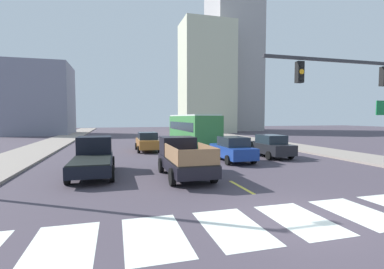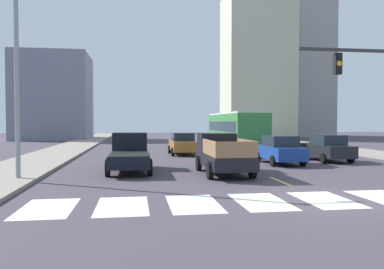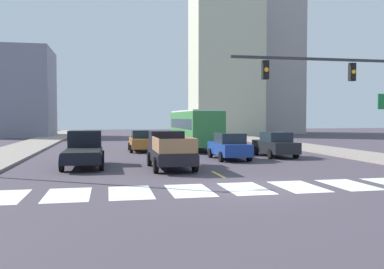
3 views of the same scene
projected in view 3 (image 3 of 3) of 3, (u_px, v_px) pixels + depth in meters
ground_plane at (245, 188)px, 15.87m from camera, size 160.00×160.00×0.00m
sidewalk_right at (313, 148)px, 35.95m from camera, size 3.95×110.00×0.15m
sidewalk_left at (11, 153)px, 31.03m from camera, size 3.95×110.00×0.15m
crosswalk_stripe_0 at (1, 197)px, 14.13m from camera, size 1.56×2.82×0.01m
crosswalk_stripe_1 at (68, 195)px, 14.56m from camera, size 1.56×2.82×0.01m
crosswalk_stripe_2 at (130, 193)px, 15.00m from camera, size 1.56×2.82×0.01m
crosswalk_stripe_3 at (190, 190)px, 15.43m from camera, size 1.56×2.82×0.01m
crosswalk_stripe_4 at (245, 188)px, 15.87m from camera, size 1.56×2.82×0.01m
crosswalk_stripe_5 at (298, 186)px, 16.31m from camera, size 1.56×2.82×0.01m
crosswalk_stripe_6 at (349, 185)px, 16.74m from camera, size 1.56×2.82×0.01m
lane_dash_0 at (218, 174)px, 19.79m from camera, size 0.16×2.40×0.01m
lane_dash_1 at (196, 163)px, 24.68m from camera, size 0.16×2.40×0.01m
lane_dash_2 at (182, 156)px, 29.58m from camera, size 0.16×2.40×0.01m
lane_dash_3 at (171, 150)px, 34.47m from camera, size 0.16×2.40×0.01m
lane_dash_4 at (163, 146)px, 39.37m from camera, size 0.16×2.40×0.01m
lane_dash_5 at (157, 143)px, 44.26m from camera, size 0.16×2.40×0.01m
lane_dash_6 at (152, 140)px, 49.16m from camera, size 0.16×2.40×0.01m
lane_dash_7 at (148, 138)px, 54.05m from camera, size 0.16×2.40×0.01m
pickup_stakebed at (170, 151)px, 22.34m from camera, size 2.18×5.20×1.96m
pickup_dark at (84, 150)px, 22.95m from camera, size 2.18×5.20×1.96m
city_bus at (194, 126)px, 35.63m from camera, size 2.72×10.80×3.32m
sedan_near_left at (229, 146)px, 26.77m from camera, size 2.02×4.40×1.72m
sedan_far at (275, 144)px, 28.64m from camera, size 2.02×4.40×1.72m
sedan_near_right at (142, 141)px, 33.14m from camera, size 2.02×4.40×1.72m
traffic_signal_gantry at (376, 85)px, 19.67m from camera, size 10.86×0.27×6.00m
tower_tall_centre at (264, 34)px, 72.03m from camera, size 10.79×10.86×34.51m
block_mid_left at (15, 93)px, 58.39m from camera, size 10.17×10.33×12.38m
block_mid_right at (226, 64)px, 63.11m from camera, size 10.15×7.59×21.88m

